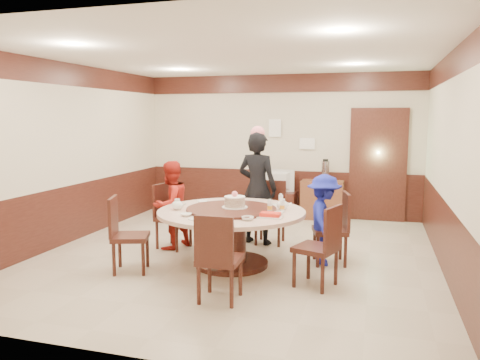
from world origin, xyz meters
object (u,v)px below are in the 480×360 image
(birthday_cake, at_px, (235,202))
(television, at_px, (275,181))
(tv_stand, at_px, (274,204))
(person_red, at_px, (171,205))
(thermos, at_px, (325,171))
(banquet_table, at_px, (231,226))
(person_standing, at_px, (257,188))
(person_blue, at_px, (324,220))
(shrimp_platter, at_px, (270,215))
(side_cabinet, at_px, (322,200))

(birthday_cake, relative_size, television, 0.45)
(birthday_cake, bearing_deg, tv_stand, 92.70)
(person_red, bearing_deg, tv_stand, 179.32)
(thermos, bearing_deg, banquet_table, -105.07)
(person_standing, distance_m, television, 2.04)
(birthday_cake, xyz_separation_m, tv_stand, (-0.15, 3.17, -0.61))
(person_blue, xyz_separation_m, television, (-1.28, 2.80, 0.11))
(shrimp_platter, bearing_deg, side_cabinet, 86.34)
(tv_stand, height_order, television, television)
(person_standing, height_order, shrimp_platter, person_standing)
(person_standing, height_order, birthday_cake, person_standing)
(shrimp_platter, relative_size, television, 0.40)
(side_cabinet, bearing_deg, shrimp_platter, -93.66)
(person_blue, bearing_deg, shrimp_platter, 131.79)
(shrimp_platter, distance_m, tv_stand, 3.62)
(birthday_cake, distance_m, shrimp_platter, 0.66)
(shrimp_platter, distance_m, thermos, 3.56)
(shrimp_platter, distance_m, television, 3.58)
(tv_stand, distance_m, television, 0.47)
(thermos, bearing_deg, birthday_cake, -104.67)
(person_blue, bearing_deg, television, 15.10)
(tv_stand, height_order, thermos, thermos)
(person_standing, bearing_deg, tv_stand, -74.11)
(person_blue, relative_size, tv_stand, 1.43)
(banquet_table, xyz_separation_m, person_standing, (0.05, 1.18, 0.34))
(shrimp_platter, bearing_deg, thermos, 85.52)
(person_standing, distance_m, side_cabinet, 2.25)
(banquet_table, relative_size, thermos, 5.12)
(television, bearing_deg, person_standing, 97.02)
(banquet_table, xyz_separation_m, shrimp_platter, (0.59, -0.30, 0.24))
(banquet_table, relative_size, shrimp_platter, 6.49)
(thermos, bearing_deg, side_cabinet, 180.00)
(banquet_table, relative_size, tv_stand, 2.29)
(banquet_table, relative_size, television, 2.56)
(banquet_table, relative_size, birthday_cake, 5.74)
(tv_stand, bearing_deg, side_cabinet, 1.84)
(person_standing, relative_size, television, 2.30)
(side_cabinet, bearing_deg, banquet_table, -104.22)
(television, bearing_deg, person_blue, 116.96)
(television, bearing_deg, banquet_table, 94.39)
(person_blue, xyz_separation_m, side_cabinet, (-0.35, 2.83, -0.23))
(person_blue, xyz_separation_m, tv_stand, (-1.28, 2.80, -0.36))
(person_blue, relative_size, side_cabinet, 1.52)
(tv_stand, bearing_deg, banquet_table, -87.94)
(tv_stand, bearing_deg, birthday_cake, -87.30)
(shrimp_platter, bearing_deg, tv_stand, 101.43)
(shrimp_platter, bearing_deg, television, 101.43)
(banquet_table, xyz_separation_m, side_cabinet, (0.82, 3.24, -0.16))
(person_standing, xyz_separation_m, television, (-0.17, 2.02, -0.15))
(birthday_cake, bearing_deg, person_standing, 89.16)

